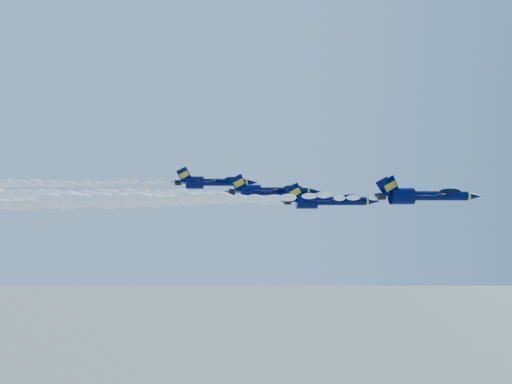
{
  "coord_description": "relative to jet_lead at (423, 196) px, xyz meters",
  "views": [
    {
      "loc": [
        -13.16,
        -89.93,
        149.26
      ],
      "look_at": [
        -7.25,
        -1.73,
        152.69
      ],
      "focal_mm": 35.0,
      "sensor_mm": 36.0,
      "label": 1
    }
  ],
  "objects": [
    {
      "name": "jet_fourth",
      "position": [
        -33.08,
        29.16,
        3.65
      ],
      "size": [
        17.22,
        14.13,
        6.4
      ],
      "color": "#010738"
    },
    {
      "name": "jet_third",
      "position": [
        -22.3,
        15.77,
        1.26
      ],
      "size": [
        17.0,
        13.94,
        6.32
      ],
      "color": "#010738"
    },
    {
      "name": "jet_second",
      "position": [
        -13.2,
        9.1,
        -0.63
      ],
      "size": [
        16.66,
        13.67,
        6.19
      ],
      "color": "#010738"
    },
    {
      "name": "smoke_trail_jet_lead",
      "position": [
        -32.46,
        0.0,
        -0.46
      ],
      "size": [
        50.61,
        2.13,
        1.92
      ],
      "primitive_type": "ellipsoid",
      "color": "white"
    },
    {
      "name": "smoke_trail_jet_fourth",
      "position": [
        -65.75,
        29.16,
        3.19
      ],
      "size": [
        50.61,
        2.19,
        1.98
      ],
      "primitive_type": "ellipsoid",
      "color": "white"
    },
    {
      "name": "smoke_trail_jet_second",
      "position": [
        -45.63,
        9.1,
        -1.09
      ],
      "size": [
        50.61,
        2.12,
        1.91
      ],
      "primitive_type": "ellipsoid",
      "color": "white"
    },
    {
      "name": "jet_lead",
      "position": [
        0.0,
        0.0,
        0.0
      ],
      "size": [
        16.73,
        13.73,
        6.22
      ],
      "color": "#010738"
    },
    {
      "name": "smoke_trail_jet_third",
      "position": [
        -54.87,
        15.77,
        0.79
      ],
      "size": [
        50.61,
        2.17,
        1.95
      ],
      "primitive_type": "ellipsoid",
      "color": "white"
    }
  ]
}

